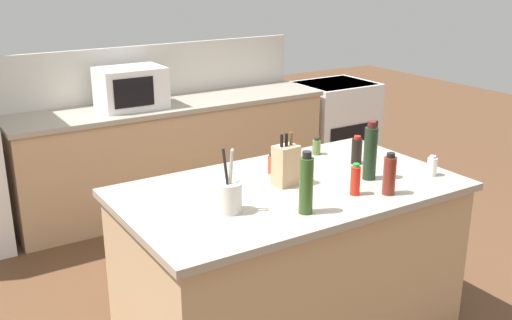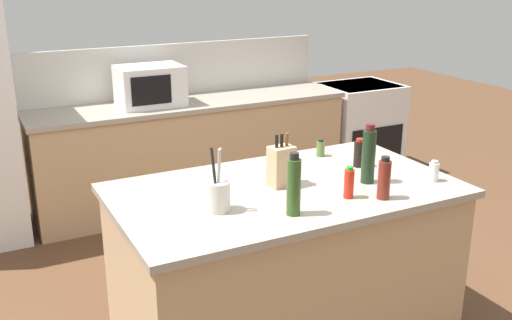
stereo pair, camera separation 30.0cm
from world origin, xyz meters
The scene contains 15 objects.
back_counter_run centered at (0.30, 2.20, 0.47)m, with size 2.80×0.66×0.94m.
wall_backsplash centered at (0.30, 2.52, 1.17)m, with size 2.76×0.03×0.46m, color beige.
kitchen_island centered at (0.00, 0.00, 0.47)m, with size 1.85×1.06×0.94m.
range_oven centered at (2.12, 2.20, 0.47)m, with size 0.76×0.65×0.92m.
microwave centered at (-0.06, 2.20, 1.11)m, with size 0.54×0.39×0.33m.
knife_block centered at (-0.01, 0.03, 1.05)m, with size 0.14×0.11×0.29m.
utensil_crock centered at (-0.45, -0.13, 1.02)m, with size 0.12×0.12×0.32m.
spice_jar_oregano centered at (0.46, 0.37, 0.99)m, with size 0.05×0.05×0.11m.
olive_oil_bottle centered at (-0.15, -0.33, 1.09)m, with size 0.07×0.07×0.31m.
soy_sauce_bottle centered at (0.56, 0.10, 1.02)m, with size 0.06×0.06×0.17m.
vinegar_bottle centered at (0.37, -0.37, 1.05)m, with size 0.07×0.07×0.23m.
wine_bottle centered at (0.44, -0.14, 1.10)m, with size 0.07×0.07×0.33m.
spice_jar_paprika centered at (0.03, 0.23, 0.99)m, with size 0.05×0.05×0.12m.
salt_shaker centered at (0.78, -0.29, 0.99)m, with size 0.05×0.05×0.12m.
hot_sauce_bottle centered at (0.21, -0.28, 1.02)m, with size 0.05×0.05×0.17m.
Camera 1 is at (-1.77, -2.47, 2.10)m, focal length 42.00 mm.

